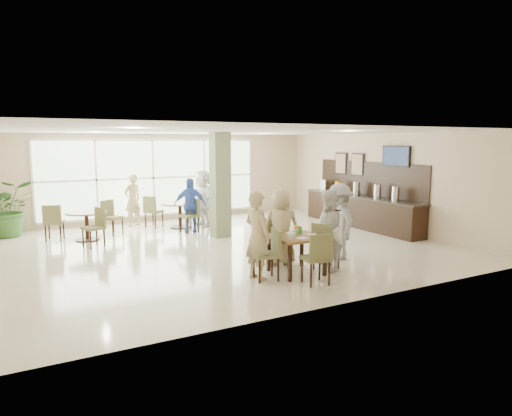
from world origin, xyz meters
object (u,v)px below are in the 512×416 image
teen_right (329,230)px  adult_a (190,205)px  teen_far (281,227)px  adult_b (203,198)px  adult_standing (133,200)px  round_table_right (180,208)px  potted_plant (9,209)px  teen_standing (339,221)px  buffet_counter (361,209)px  main_table (296,240)px  round_table_left (87,219)px  teen_left (257,236)px

teen_right → adult_a: size_ratio=1.05×
teen_far → adult_b: bearing=-74.5°
adult_standing → round_table_right: bearing=117.3°
teen_far → adult_standing: teen_far is taller
potted_plant → adult_standing: 3.33m
potted_plant → adult_b: adult_b is taller
round_table_right → potted_plant: size_ratio=0.75×
teen_standing → adult_standing: size_ratio=1.04×
buffet_counter → teen_far: bearing=-149.7°
teen_standing → adult_a: teen_standing is taller
main_table → adult_a: adult_a is taller
round_table_right → teen_standing: teen_standing is taller
round_table_left → round_table_right: same height
adult_a → adult_b: adult_b is taller
adult_b → round_table_right: bearing=-96.2°
teen_left → teen_standing: bearing=-91.2°
main_table → teen_standing: (1.45, 0.50, 0.18)m
teen_far → adult_a: (-0.45, 4.23, -0.03)m
main_table → adult_b: size_ratio=0.55×
teen_right → teen_far: bearing=-126.7°
round_table_right → teen_far: bearing=-84.5°
teen_left → main_table: bearing=-105.1°
adult_a → adult_standing: adult_standing is taller
teen_left → teen_far: size_ratio=1.03×
buffet_counter → teen_right: size_ratio=2.90×
teen_right → teen_standing: bearing=145.1°
teen_right → adult_a: teen_right is taller
teen_standing → adult_standing: teen_standing is taller
potted_plant → teen_left: size_ratio=0.93×
teen_far → round_table_right: bearing=-66.1°
teen_standing → adult_b: 5.28m
round_table_right → teen_right: size_ratio=0.71×
round_table_right → teen_right: bearing=-79.3°
buffet_counter → teen_far: (-4.36, -2.55, 0.25)m
teen_far → adult_standing: size_ratio=1.01×
buffet_counter → adult_b: 4.78m
teen_right → adult_standing: teen_right is taller
buffet_counter → teen_standing: buffet_counter is taller
teen_right → teen_standing: teen_standing is taller
adult_a → main_table: bearing=-62.7°
round_table_left → teen_right: bearing=-53.9°
main_table → teen_far: 0.70m
teen_far → teen_right: bearing=145.8°
teen_far → teen_right: size_ratio=0.99×
round_table_left → potted_plant: 2.33m
round_table_left → adult_a: size_ratio=0.67×
adult_a → adult_standing: (-1.20, 1.72, 0.03)m
buffet_counter → teen_right: (-3.75, -3.35, 0.26)m
round_table_right → teen_far: teen_far is taller
potted_plant → teen_right: size_ratio=0.94×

